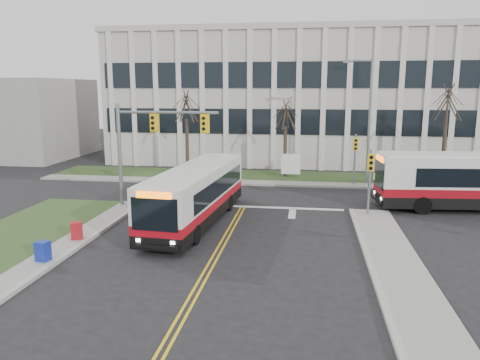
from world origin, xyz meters
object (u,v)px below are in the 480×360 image
streetlight (367,114)px  newspaper_box_red (77,232)px  bus_main (196,195)px  directory_sign (291,164)px  newspaper_box_blue (43,253)px

streetlight → newspaper_box_red: bearing=-133.4°
bus_main → newspaper_box_red: (-4.78, -3.99, -0.99)m
streetlight → newspaper_box_red: 22.08m
bus_main → directory_sign: bearing=75.6°
newspaper_box_blue → newspaper_box_red: same height
bus_main → newspaper_box_blue: 8.40m
directory_sign → newspaper_box_red: bearing=-118.7°
directory_sign → newspaper_box_blue: directory_sign is taller
streetlight → newspaper_box_red: size_ratio=9.68×
newspaper_box_blue → bus_main: bearing=63.9°
newspaper_box_blue → newspaper_box_red: bearing=98.8°
directory_sign → newspaper_box_red: (-9.30, -16.96, -0.70)m
streetlight → newspaper_box_blue: size_ratio=9.68×
streetlight → bus_main: size_ratio=0.84×
streetlight → newspaper_box_blue: streetlight is taller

